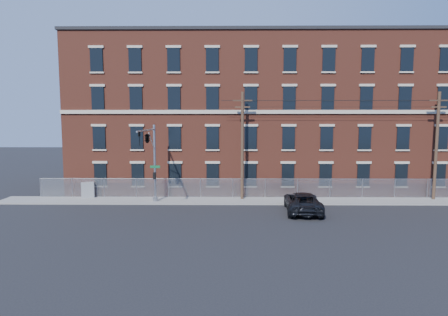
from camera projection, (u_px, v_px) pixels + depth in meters
name	position (u px, v px, depth m)	size (l,w,h in m)	color
ground	(220.00, 215.00, 30.20)	(140.00, 140.00, 0.00)	black
sidewalk	(350.00, 201.00, 35.04)	(65.00, 3.00, 0.12)	gray
mill_building	(327.00, 114.00, 43.07)	(55.30, 14.32, 16.30)	brown
chain_link_fence	(346.00, 188.00, 36.23)	(59.06, 0.06, 1.85)	#A5A8AD
traffic_signal_mast	(149.00, 146.00, 31.86)	(0.90, 6.75, 7.00)	#9EA0A5
utility_pole_near	(242.00, 144.00, 35.19)	(1.80, 0.28, 10.00)	#483224
utility_pole_mid	(437.00, 144.00, 35.00)	(1.80, 0.28, 10.00)	#483224
overhead_wires	(439.00, 103.00, 34.60)	(40.00, 0.62, 0.62)	black
pickup_truck	(303.00, 202.00, 31.11)	(2.74, 5.95, 1.65)	black
utility_cabinet	(88.00, 190.00, 36.21)	(1.17, 0.58, 1.46)	gray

